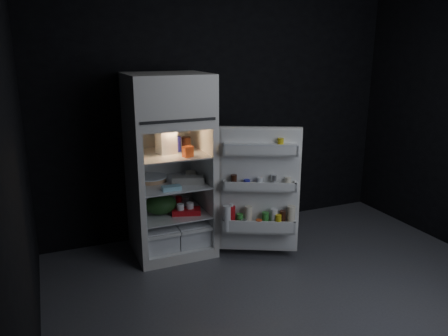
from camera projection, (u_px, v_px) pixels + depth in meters
name	position (u px, v px, depth m)	size (l,w,h in m)	color
floor	(302.00, 299.00, 3.61)	(4.00, 3.40, 0.00)	#56565C
wall_back	(223.00, 110.00, 4.76)	(4.00, 0.00, 2.70)	black
wall_left	(15.00, 167.00, 2.50)	(0.00, 3.40, 2.70)	black
refrigerator	(169.00, 159.00, 4.25)	(0.76, 0.71, 1.78)	white
fridge_door	(259.00, 194.00, 4.11)	(0.73, 0.49, 1.22)	white
milk_jug	(166.00, 141.00, 4.16)	(0.16, 0.16, 0.24)	white
mayo_jar	(175.00, 144.00, 4.26)	(0.11, 0.11, 0.14)	#1C1E9B
jam_jar	(186.00, 144.00, 4.31)	(0.09, 0.09, 0.13)	black
amber_bottle	(138.00, 142.00, 4.17)	(0.07, 0.07, 0.22)	#C7741F
small_carton	(188.00, 152.00, 4.04)	(0.09, 0.07, 0.10)	#EC501B
egg_carton	(188.00, 180.00, 4.25)	(0.31, 0.12, 0.07)	gray
pie	(151.00, 179.00, 4.33)	(0.29, 0.29, 0.04)	tan
flat_package	(171.00, 188.00, 4.06)	(0.18, 0.09, 0.04)	#91CEE0
wrapped_pkg	(191.00, 174.00, 4.50)	(0.11, 0.09, 0.05)	#EFE4C4
produce_bag	(161.00, 204.00, 4.27)	(0.31, 0.27, 0.20)	#193815
yogurt_tray	(186.00, 211.00, 4.29)	(0.28, 0.15, 0.05)	red
small_can_red	(179.00, 201.00, 4.53)	(0.06, 0.06, 0.09)	red
small_can_silver	(186.00, 201.00, 4.51)	(0.06, 0.06, 0.09)	silver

